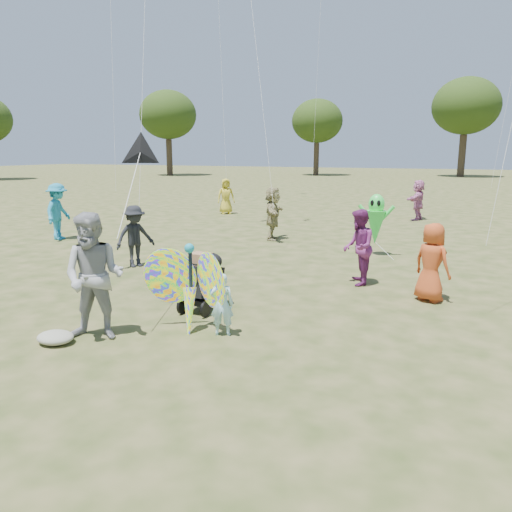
{
  "coord_description": "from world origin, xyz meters",
  "views": [
    {
      "loc": [
        3.17,
        -6.38,
        2.92
      ],
      "look_at": [
        -0.2,
        1.5,
        1.1
      ],
      "focal_mm": 35.0,
      "sensor_mm": 36.0,
      "label": 1
    }
  ],
  "objects_px": {
    "crowd_b": "(135,236)",
    "alien_kite": "(376,221)",
    "crowd_a": "(432,262)",
    "crowd_d": "(273,214)",
    "jogging_stroller": "(204,277)",
    "crowd_j": "(418,200)",
    "crowd_i": "(58,212)",
    "crowd_e": "(358,247)",
    "butterfly_kite": "(190,289)",
    "crowd_g": "(226,196)",
    "child_girl": "(222,304)",
    "adult_man": "(94,277)"
  },
  "relations": [
    {
      "from": "crowd_d",
      "to": "crowd_i",
      "type": "relative_size",
      "value": 0.94
    },
    {
      "from": "child_girl",
      "to": "jogging_stroller",
      "type": "distance_m",
      "value": 1.4
    },
    {
      "from": "crowd_a",
      "to": "crowd_d",
      "type": "distance_m",
      "value": 7.48
    },
    {
      "from": "jogging_stroller",
      "to": "alien_kite",
      "type": "height_order",
      "value": "alien_kite"
    },
    {
      "from": "child_girl",
      "to": "crowd_d",
      "type": "xyz_separation_m",
      "value": [
        -2.44,
        8.51,
        0.36
      ]
    },
    {
      "from": "crowd_e",
      "to": "jogging_stroller",
      "type": "relative_size",
      "value": 1.54
    },
    {
      "from": "crowd_b",
      "to": "crowd_e",
      "type": "height_order",
      "value": "crowd_e"
    },
    {
      "from": "crowd_e",
      "to": "crowd_i",
      "type": "xyz_separation_m",
      "value": [
        -10.36,
        1.81,
        0.09
      ]
    },
    {
      "from": "adult_man",
      "to": "crowd_a",
      "type": "relative_size",
      "value": 1.29
    },
    {
      "from": "crowd_g",
      "to": "crowd_e",
      "type": "bearing_deg",
      "value": -87.26
    },
    {
      "from": "jogging_stroller",
      "to": "alien_kite",
      "type": "relative_size",
      "value": 0.63
    },
    {
      "from": "child_girl",
      "to": "alien_kite",
      "type": "height_order",
      "value": "alien_kite"
    },
    {
      "from": "crowd_d",
      "to": "alien_kite",
      "type": "bearing_deg",
      "value": -123.42
    },
    {
      "from": "adult_man",
      "to": "crowd_g",
      "type": "xyz_separation_m",
      "value": [
        -5.23,
        15.01,
        -0.18
      ]
    },
    {
      "from": "child_girl",
      "to": "crowd_a",
      "type": "bearing_deg",
      "value": -151.31
    },
    {
      "from": "crowd_a",
      "to": "jogging_stroller",
      "type": "bearing_deg",
      "value": 61.35
    },
    {
      "from": "crowd_a",
      "to": "crowd_i",
      "type": "xyz_separation_m",
      "value": [
        -11.94,
        2.48,
        0.16
      ]
    },
    {
      "from": "child_girl",
      "to": "adult_man",
      "type": "xyz_separation_m",
      "value": [
        -1.74,
        -0.9,
        0.49
      ]
    },
    {
      "from": "adult_man",
      "to": "crowd_i",
      "type": "bearing_deg",
      "value": 120.03
    },
    {
      "from": "crowd_i",
      "to": "alien_kite",
      "type": "bearing_deg",
      "value": -96.46
    },
    {
      "from": "crowd_e",
      "to": "crowd_j",
      "type": "distance_m",
      "value": 11.48
    },
    {
      "from": "jogging_stroller",
      "to": "crowd_j",
      "type": "bearing_deg",
      "value": 83.23
    },
    {
      "from": "crowd_a",
      "to": "crowd_b",
      "type": "height_order",
      "value": "crowd_b"
    },
    {
      "from": "crowd_i",
      "to": "child_girl",
      "type": "bearing_deg",
      "value": -137.49
    },
    {
      "from": "crowd_a",
      "to": "crowd_i",
      "type": "bearing_deg",
      "value": 19.45
    },
    {
      "from": "crowd_i",
      "to": "crowd_a",
      "type": "bearing_deg",
      "value": -116.61
    },
    {
      "from": "crowd_i",
      "to": "alien_kite",
      "type": "xyz_separation_m",
      "value": [
        10.15,
        1.5,
        0.04
      ]
    },
    {
      "from": "alien_kite",
      "to": "crowd_j",
      "type": "bearing_deg",
      "value": 87.5
    },
    {
      "from": "crowd_b",
      "to": "alien_kite",
      "type": "height_order",
      "value": "alien_kite"
    },
    {
      "from": "adult_man",
      "to": "jogging_stroller",
      "type": "height_order",
      "value": "adult_man"
    },
    {
      "from": "crowd_a",
      "to": "crowd_g",
      "type": "bearing_deg",
      "value": -16.38
    },
    {
      "from": "crowd_j",
      "to": "crowd_e",
      "type": "bearing_deg",
      "value": 11.58
    },
    {
      "from": "adult_man",
      "to": "crowd_b",
      "type": "height_order",
      "value": "adult_man"
    },
    {
      "from": "crowd_i",
      "to": "alien_kite",
      "type": "relative_size",
      "value": 1.07
    },
    {
      "from": "crowd_e",
      "to": "crowd_i",
      "type": "bearing_deg",
      "value": -115.51
    },
    {
      "from": "crowd_e",
      "to": "butterfly_kite",
      "type": "bearing_deg",
      "value": -41.27
    },
    {
      "from": "crowd_j",
      "to": "crowd_a",
      "type": "bearing_deg",
      "value": 19.03
    },
    {
      "from": "child_girl",
      "to": "adult_man",
      "type": "distance_m",
      "value": 2.02
    },
    {
      "from": "child_girl",
      "to": "alien_kite",
      "type": "xyz_separation_m",
      "value": [
        1.13,
        7.27,
        0.46
      ]
    },
    {
      "from": "alien_kite",
      "to": "butterfly_kite",
      "type": "bearing_deg",
      "value": -103.13
    },
    {
      "from": "crowd_b",
      "to": "alien_kite",
      "type": "xyz_separation_m",
      "value": [
        5.36,
        3.81,
        0.18
      ]
    },
    {
      "from": "crowd_e",
      "to": "alien_kite",
      "type": "height_order",
      "value": "alien_kite"
    },
    {
      "from": "crowd_e",
      "to": "jogging_stroller",
      "type": "height_order",
      "value": "crowd_e"
    },
    {
      "from": "crowd_d",
      "to": "child_girl",
      "type": "bearing_deg",
      "value": -178.34
    },
    {
      "from": "crowd_b",
      "to": "butterfly_kite",
      "type": "bearing_deg",
      "value": -103.98
    },
    {
      "from": "child_girl",
      "to": "crowd_j",
      "type": "bearing_deg",
      "value": -115.22
    },
    {
      "from": "butterfly_kite",
      "to": "adult_man",
      "type": "bearing_deg",
      "value": -143.18
    },
    {
      "from": "adult_man",
      "to": "crowd_a",
      "type": "bearing_deg",
      "value": 24.5
    },
    {
      "from": "crowd_b",
      "to": "crowd_i",
      "type": "xyz_separation_m",
      "value": [
        -4.79,
        2.31,
        0.15
      ]
    },
    {
      "from": "crowd_a",
      "to": "alien_kite",
      "type": "bearing_deg",
      "value": -34.61
    }
  ]
}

